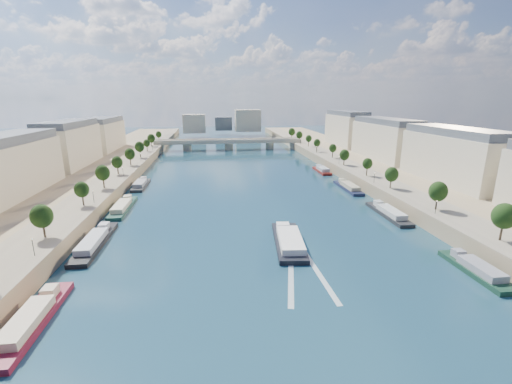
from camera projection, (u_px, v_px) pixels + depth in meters
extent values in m
plane|color=#0D2B3A|center=(244.00, 189.00, 149.74)|extent=(700.00, 700.00, 0.00)
cube|color=#9E8460|center=(69.00, 189.00, 140.21)|extent=(44.00, 520.00, 5.00)
cube|color=#9E8460|center=(399.00, 179.00, 157.95)|extent=(44.00, 520.00, 5.00)
cube|color=gray|center=(106.00, 182.00, 141.39)|extent=(14.00, 520.00, 0.10)
cube|color=gray|center=(368.00, 174.00, 155.43)|extent=(14.00, 520.00, 0.10)
cylinder|color=#382B1E|center=(46.00, 229.00, 85.67)|extent=(0.50, 0.50, 3.82)
ellipsoid|color=black|center=(44.00, 215.00, 84.72)|extent=(4.80, 4.80, 5.52)
cylinder|color=#382B1E|center=(81.00, 201.00, 108.62)|extent=(0.50, 0.50, 3.82)
ellipsoid|color=black|center=(80.00, 190.00, 107.67)|extent=(4.80, 4.80, 5.52)
cylinder|color=#382B1E|center=(104.00, 183.00, 131.57)|extent=(0.50, 0.50, 3.82)
ellipsoid|color=black|center=(103.00, 174.00, 130.62)|extent=(4.80, 4.80, 5.52)
cylinder|color=#382B1E|center=(120.00, 171.00, 154.53)|extent=(0.50, 0.50, 3.82)
ellipsoid|color=black|center=(119.00, 163.00, 153.58)|extent=(4.80, 4.80, 5.52)
cylinder|color=#382B1E|center=(131.00, 161.00, 177.48)|extent=(0.50, 0.50, 3.82)
ellipsoid|color=black|center=(131.00, 154.00, 176.53)|extent=(4.80, 4.80, 5.52)
cylinder|color=#382B1E|center=(140.00, 154.00, 200.44)|extent=(0.50, 0.50, 3.82)
ellipsoid|color=black|center=(140.00, 148.00, 199.49)|extent=(4.80, 4.80, 5.52)
cylinder|color=#382B1E|center=(148.00, 148.00, 223.39)|extent=(0.50, 0.50, 3.82)
ellipsoid|color=black|center=(147.00, 143.00, 222.44)|extent=(4.80, 4.80, 5.52)
cylinder|color=#382B1E|center=(153.00, 144.00, 246.34)|extent=(0.50, 0.50, 3.82)
ellipsoid|color=black|center=(153.00, 139.00, 245.39)|extent=(4.80, 4.80, 5.52)
cylinder|color=#382B1E|center=(158.00, 140.00, 269.30)|extent=(0.50, 0.50, 3.82)
ellipsoid|color=black|center=(158.00, 135.00, 268.35)|extent=(4.80, 4.80, 5.52)
cylinder|color=#382B1E|center=(494.00, 231.00, 83.92)|extent=(0.50, 0.50, 3.82)
ellipsoid|color=black|center=(497.00, 218.00, 82.96)|extent=(4.80, 4.80, 5.52)
cylinder|color=#382B1E|center=(433.00, 203.00, 106.87)|extent=(0.50, 0.50, 3.82)
ellipsoid|color=black|center=(435.00, 192.00, 105.92)|extent=(4.80, 4.80, 5.52)
cylinder|color=#382B1E|center=(394.00, 184.00, 129.82)|extent=(0.50, 0.50, 3.82)
ellipsoid|color=black|center=(395.00, 175.00, 128.87)|extent=(4.80, 4.80, 5.52)
cylinder|color=#382B1E|center=(366.00, 171.00, 152.78)|extent=(0.50, 0.50, 3.82)
ellipsoid|color=black|center=(367.00, 163.00, 151.83)|extent=(4.80, 4.80, 5.52)
cylinder|color=#382B1E|center=(346.00, 162.00, 175.73)|extent=(0.50, 0.50, 3.82)
ellipsoid|color=black|center=(346.00, 155.00, 174.78)|extent=(4.80, 4.80, 5.52)
cylinder|color=#382B1E|center=(330.00, 155.00, 198.69)|extent=(0.50, 0.50, 3.82)
ellipsoid|color=black|center=(331.00, 148.00, 197.73)|extent=(4.80, 4.80, 5.52)
cylinder|color=#382B1E|center=(318.00, 149.00, 221.64)|extent=(0.50, 0.50, 3.82)
ellipsoid|color=black|center=(318.00, 143.00, 220.69)|extent=(4.80, 4.80, 5.52)
cylinder|color=#382B1E|center=(308.00, 144.00, 244.59)|extent=(0.50, 0.50, 3.82)
ellipsoid|color=black|center=(308.00, 139.00, 243.64)|extent=(4.80, 4.80, 5.52)
cylinder|color=#382B1E|center=(299.00, 140.00, 267.55)|extent=(0.50, 0.50, 3.82)
ellipsoid|color=black|center=(300.00, 135.00, 266.60)|extent=(4.80, 4.80, 5.52)
cylinder|color=#382B1E|center=(292.00, 137.00, 290.50)|extent=(0.50, 0.50, 3.82)
ellipsoid|color=black|center=(292.00, 132.00, 289.55)|extent=(4.80, 4.80, 5.52)
cylinder|color=black|center=(33.00, 248.00, 74.48)|extent=(0.14, 0.14, 4.00)
sphere|color=#FFE5B2|center=(32.00, 239.00, 73.92)|extent=(0.36, 0.36, 0.36)
cylinder|color=black|center=(93.00, 197.00, 112.73)|extent=(0.14, 0.14, 4.00)
sphere|color=#FFE5B2|center=(93.00, 191.00, 112.18)|extent=(0.36, 0.36, 0.36)
cylinder|color=black|center=(123.00, 172.00, 150.99)|extent=(0.14, 0.14, 4.00)
sphere|color=#FFE5B2|center=(123.00, 167.00, 150.43)|extent=(0.36, 0.36, 0.36)
cylinder|color=black|center=(141.00, 157.00, 189.24)|extent=(0.14, 0.14, 4.00)
sphere|color=#FFE5B2|center=(140.00, 153.00, 188.69)|extent=(0.36, 0.36, 0.36)
cylinder|color=black|center=(152.00, 147.00, 227.50)|extent=(0.14, 0.14, 4.00)
sphere|color=#FFE5B2|center=(152.00, 144.00, 226.94)|extent=(0.36, 0.36, 0.36)
cylinder|color=black|center=(436.00, 208.00, 101.76)|extent=(0.14, 0.14, 4.00)
sphere|color=#FFE5B2|center=(437.00, 201.00, 101.20)|extent=(0.36, 0.36, 0.36)
cylinder|color=black|center=(374.00, 178.00, 140.01)|extent=(0.14, 0.14, 4.00)
sphere|color=#FFE5B2|center=(375.00, 173.00, 139.46)|extent=(0.36, 0.36, 0.36)
cylinder|color=black|center=(339.00, 161.00, 178.27)|extent=(0.14, 0.14, 4.00)
sphere|color=#FFE5B2|center=(339.00, 157.00, 177.71)|extent=(0.36, 0.36, 0.36)
cylinder|color=black|center=(316.00, 150.00, 216.53)|extent=(0.14, 0.14, 4.00)
sphere|color=#FFE5B2|center=(317.00, 146.00, 215.97)|extent=(0.36, 0.36, 0.36)
cylinder|color=black|center=(300.00, 142.00, 254.78)|extent=(0.14, 0.14, 4.00)
sphere|color=#FFE5B2|center=(301.00, 139.00, 254.23)|extent=(0.36, 0.36, 0.36)
cube|color=beige|center=(5.00, 168.00, 119.04)|extent=(16.00, 52.00, 20.00)
cube|color=beige|center=(70.00, 146.00, 174.51)|extent=(16.00, 52.00, 20.00)
cube|color=#474C54|center=(67.00, 123.00, 171.44)|extent=(14.72, 50.44, 3.20)
cube|color=beige|center=(104.00, 134.00, 229.99)|extent=(16.00, 52.00, 20.00)
cube|color=#474C54|center=(102.00, 117.00, 226.91)|extent=(14.72, 50.44, 3.20)
cube|color=beige|center=(454.00, 158.00, 139.99)|extent=(16.00, 52.00, 20.00)
cube|color=#474C54|center=(458.00, 129.00, 136.91)|extent=(14.72, 50.44, 3.20)
cube|color=beige|center=(385.00, 141.00, 195.46)|extent=(16.00, 52.00, 20.00)
cube|color=#474C54|center=(387.00, 120.00, 192.39)|extent=(14.72, 50.44, 3.20)
cube|color=beige|center=(346.00, 131.00, 250.93)|extent=(16.00, 52.00, 20.00)
cube|color=#474C54|center=(347.00, 115.00, 247.86)|extent=(14.72, 50.44, 3.20)
cube|color=beige|center=(194.00, 124.00, 343.19)|extent=(22.00, 18.00, 18.00)
cube|color=beige|center=(248.00, 120.00, 359.00)|extent=(26.00, 20.00, 22.00)
cube|color=#474C54|center=(223.00, 124.00, 371.32)|extent=(18.00, 16.00, 14.00)
cube|color=#C1B79E|center=(229.00, 142.00, 264.20)|extent=(112.00, 11.00, 2.20)
cube|color=#C1B79E|center=(229.00, 140.00, 259.03)|extent=(112.00, 0.80, 0.90)
cube|color=#C1B79E|center=(229.00, 139.00, 268.59)|extent=(112.00, 0.80, 0.90)
cylinder|color=#C1B79E|center=(187.00, 147.00, 261.24)|extent=(6.40, 6.40, 5.00)
cylinder|color=#C1B79E|center=(229.00, 146.00, 265.18)|extent=(6.40, 6.40, 5.00)
cylinder|color=#C1B79E|center=(270.00, 146.00, 269.13)|extent=(6.40, 6.40, 5.00)
cube|color=#C1B79E|center=(160.00, 147.00, 258.78)|extent=(6.00, 12.00, 5.00)
cube|color=#C1B79E|center=(294.00, 145.00, 271.59)|extent=(6.00, 12.00, 5.00)
cube|color=black|center=(288.00, 242.00, 93.67)|extent=(9.94, 26.28, 1.83)
cube|color=white|center=(290.00, 240.00, 91.25)|extent=(7.70, 17.21, 1.65)
cube|color=white|center=(283.00, 226.00, 100.55)|extent=(3.96, 3.44, 1.80)
cube|color=silver|center=(291.00, 275.00, 77.10)|extent=(6.98, 25.61, 0.04)
cube|color=silver|center=(318.00, 273.00, 77.89)|extent=(1.69, 26.02, 0.04)
cube|color=maroon|center=(33.00, 322.00, 60.27)|extent=(5.00, 24.41, 1.80)
cube|color=beige|center=(25.00, 321.00, 57.96)|extent=(4.10, 13.42, 1.60)
cube|color=beige|center=(50.00, 291.00, 66.80)|extent=(2.50, 2.93, 1.80)
cube|color=black|center=(95.00, 244.00, 93.05)|extent=(5.00, 28.20, 1.80)
cube|color=#B6BBC3|center=(92.00, 241.00, 90.44)|extent=(4.10, 15.51, 1.60)
cube|color=#B6BBC3|center=(104.00, 226.00, 100.67)|extent=(2.50, 3.38, 1.80)
cube|color=#1B4438|center=(123.00, 209.00, 122.57)|extent=(5.00, 25.51, 1.80)
cube|color=beige|center=(121.00, 206.00, 120.17)|extent=(4.10, 14.03, 1.60)
cube|color=beige|center=(128.00, 198.00, 129.41)|extent=(2.50, 3.06, 1.80)
cube|color=#2B2C2E|center=(141.00, 186.00, 154.27)|extent=(5.00, 21.74, 1.80)
cube|color=gray|center=(140.00, 183.00, 152.15)|extent=(4.10, 11.96, 1.60)
cube|color=gray|center=(143.00, 179.00, 160.03)|extent=(2.50, 2.61, 1.80)
cube|color=#163726|center=(475.00, 272.00, 77.93)|extent=(5.00, 19.63, 1.80)
cube|color=gray|center=(482.00, 268.00, 75.98)|extent=(4.10, 10.79, 1.60)
cube|color=gray|center=(458.00, 253.00, 83.08)|extent=(2.50, 2.36, 1.80)
cube|color=#232325|center=(388.00, 215.00, 116.16)|extent=(5.00, 24.44, 1.80)
cube|color=silver|center=(391.00, 212.00, 113.84)|extent=(4.10, 13.44, 1.60)
cube|color=silver|center=(378.00, 203.00, 122.70)|extent=(2.50, 2.93, 1.80)
cube|color=#1B203C|center=(348.00, 188.00, 149.83)|extent=(5.00, 23.87, 1.80)
cube|color=#BEB28E|center=(350.00, 186.00, 147.56)|extent=(4.10, 13.13, 1.60)
cube|color=#BEB28E|center=(342.00, 181.00, 156.20)|extent=(2.50, 2.86, 1.80)
cube|color=maroon|center=(322.00, 171.00, 184.97)|extent=(5.00, 19.07, 1.80)
cube|color=#AFB6BB|center=(323.00, 169.00, 183.06)|extent=(4.10, 10.49, 1.60)
cube|color=#AFB6BB|center=(319.00, 166.00, 189.97)|extent=(2.50, 2.29, 1.80)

